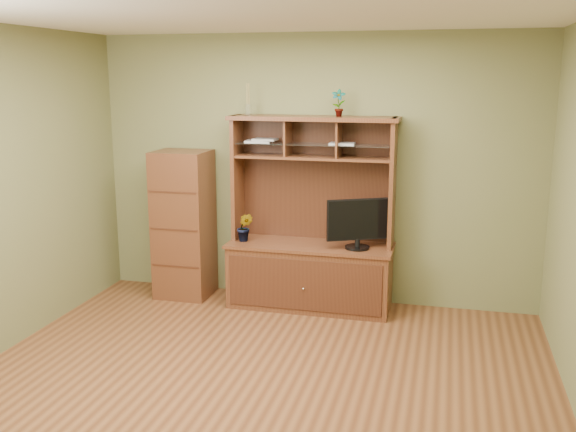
% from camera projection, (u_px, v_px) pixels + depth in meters
% --- Properties ---
extents(room, '(4.54, 4.04, 2.74)m').
position_uv_depth(room, '(257.00, 209.00, 4.60)').
color(room, '#542D18').
rests_on(room, ground).
extents(media_hutch, '(1.66, 0.61, 1.90)m').
position_uv_depth(media_hutch, '(311.00, 256.00, 6.41)').
color(media_hutch, '#411F12').
rests_on(media_hutch, room).
extents(monitor, '(0.57, 0.32, 0.49)m').
position_uv_depth(monitor, '(358.00, 223.00, 6.13)').
color(monitor, black).
rests_on(monitor, media_hutch).
extents(orchid_plant, '(0.16, 0.13, 0.29)m').
position_uv_depth(orchid_plant, '(245.00, 227.00, 6.43)').
color(orchid_plant, '#2B511B').
rests_on(orchid_plant, media_hutch).
extents(top_plant, '(0.14, 0.10, 0.26)m').
position_uv_depth(top_plant, '(339.00, 103.00, 6.10)').
color(top_plant, '#276523').
rests_on(top_plant, media_hutch).
extents(reed_diffuser, '(0.06, 0.06, 0.31)m').
position_uv_depth(reed_diffuser, '(248.00, 103.00, 6.32)').
color(reed_diffuser, silver).
rests_on(reed_diffuser, media_hutch).
extents(magazines, '(1.10, 0.21, 0.04)m').
position_uv_depth(magazines, '(287.00, 141.00, 6.30)').
color(magazines, '#ACACB1').
rests_on(magazines, media_hutch).
extents(side_cabinet, '(0.55, 0.50, 1.53)m').
position_uv_depth(side_cabinet, '(184.00, 224.00, 6.68)').
color(side_cabinet, '#411F12').
rests_on(side_cabinet, room).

